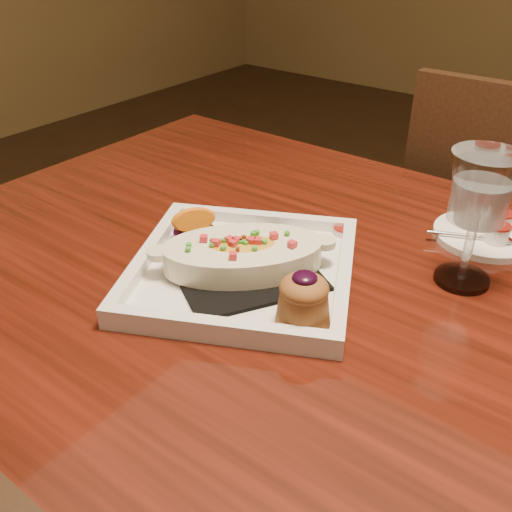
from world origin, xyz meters
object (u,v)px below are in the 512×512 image
Objects in this scene: goblet at (480,196)px; saucer at (484,232)px; table at (375,365)px; chair_far at (497,262)px; plate at (247,265)px.

goblet is 1.22× the size of saucer.
goblet is at bearing 65.85° from table.
chair_far is 2.32× the size of plate.
chair_far is (-0.00, 0.63, -0.15)m from table.
saucer is (-0.02, 0.14, -0.12)m from goblet.
chair_far is 4.92× the size of goblet.
plate is at bearing 75.14° from chair_far.
chair_far is 0.45m from saucer.
plate is at bearing -162.97° from table.
goblet reaches higher than saucer.
table is 0.29m from saucer.
plate is 0.32m from goblet.
table is 0.23m from plate.
saucer is (0.22, 0.32, -0.01)m from plate.
chair_far reaches higher than saucer.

